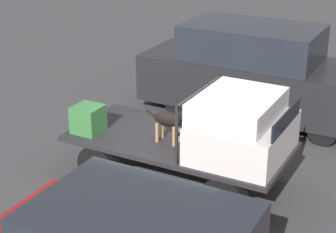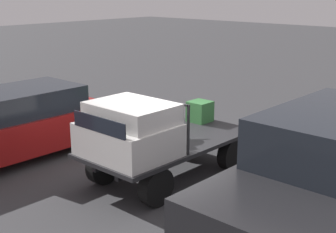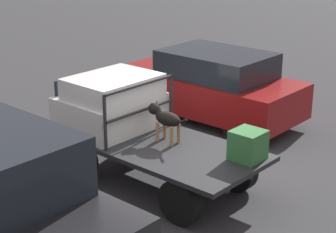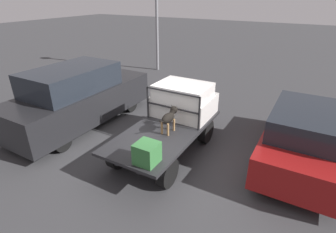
# 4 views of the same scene
# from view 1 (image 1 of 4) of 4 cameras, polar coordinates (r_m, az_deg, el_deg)

# --- Properties ---
(ground_plane) EXTENTS (80.00, 80.00, 0.00)m
(ground_plane) POSITION_cam_1_polar(r_m,az_deg,el_deg) (10.13, 1.06, -6.45)
(ground_plane) COLOR #38383A
(flatbed_truck) EXTENTS (3.85, 1.82, 0.80)m
(flatbed_truck) POSITION_cam_1_polar(r_m,az_deg,el_deg) (9.86, 1.08, -3.53)
(flatbed_truck) COLOR black
(flatbed_truck) RESTS_ON ground
(truck_cab) EXTENTS (1.42, 1.70, 1.01)m
(truck_cab) POSITION_cam_1_polar(r_m,az_deg,el_deg) (9.15, 7.44, -1.07)
(truck_cab) COLOR silver
(truck_cab) RESTS_ON flatbed_truck
(truck_headboard) EXTENTS (0.04, 1.70, 0.99)m
(truck_headboard) POSITION_cam_1_polar(r_m,az_deg,el_deg) (9.35, 3.23, 0.73)
(truck_headboard) COLOR #232326
(truck_headboard) RESTS_ON flatbed_truck
(dog) EXTENTS (0.90, 0.25, 0.68)m
(dog) POSITION_cam_1_polar(r_m,az_deg,el_deg) (9.48, 0.43, -0.32)
(dog) COLOR #9E7547
(dog) RESTS_ON flatbed_truck
(cargo_crate) EXTENTS (0.49, 0.49, 0.49)m
(cargo_crate) POSITION_cam_1_polar(r_m,az_deg,el_deg) (10.08, -8.11, -0.25)
(cargo_crate) COLOR #337038
(cargo_crate) RESTS_ON flatbed_truck
(parked_pickup_far) EXTENTS (5.32, 1.97, 2.08)m
(parked_pickup_far) POSITION_cam_1_polar(r_m,az_deg,el_deg) (12.67, 9.19, 4.36)
(parked_pickup_far) COLOR black
(parked_pickup_far) RESTS_ON ground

